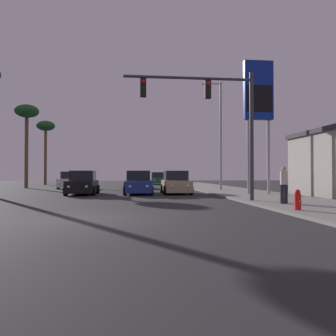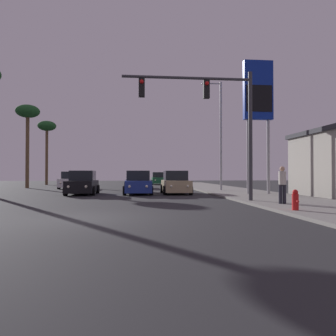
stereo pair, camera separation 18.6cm
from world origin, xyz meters
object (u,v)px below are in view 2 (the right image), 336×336
Objects in this scene: car_black at (83,184)px; fire_hydrant at (295,200)px; street_lamp at (219,130)px; car_blue at (138,184)px; palm_tree_mid at (28,116)px; car_tan at (176,183)px; traffic_light_mast at (215,109)px; palm_tree_far at (47,129)px; pedestrian_on_sidewalk at (282,183)px; car_green at (158,179)px; car_white at (71,181)px; car_silver at (135,181)px; gas_station_sign at (258,98)px.

car_black is 15.41m from fire_hydrant.
car_blue is at bearing -156.12° from street_lamp.
palm_tree_mid is at bearing 126.03° from fire_hydrant.
car_tan is 0.66× the size of traffic_light_mast.
palm_tree_mid is at bearing 128.58° from traffic_light_mast.
palm_tree_far is at bearing -61.38° from car_blue.
palm_tree_far is at bearing 120.80° from pedestrian_on_sidewalk.
car_green is 0.51× the size of palm_tree_far.
car_white is at bearing -45.85° from car_tan.
palm_tree_far is at bearing -64.25° from car_white.
car_white is at bearing 119.24° from fire_hydrant.
street_lamp is at bearing -156.86° from car_blue.
car_silver is at bearing -176.48° from car_white.
car_silver is 20.77m from pedestrian_on_sidewalk.
car_tan is 8.78m from traffic_light_mast.
car_black is at bearing -56.79° from palm_tree_mid.
traffic_light_mast is at bearing 92.22° from car_green.
car_green is 24.60m from gas_station_sign.
car_tan is at bearing 110.52° from pedestrian_on_sidewalk.
street_lamp reaches higher than car_green.
palm_tree_far is (-8.07, 21.25, 6.63)m from car_black.
car_silver is 1.00× the size of car_tan.
car_blue is 9.35m from traffic_light_mast.
fire_hydrant is at bearing 114.57° from car_blue.
car_silver is at bearing 74.23° from car_green.
car_silver is 5.70× the size of fire_hydrant.
pedestrian_on_sidewalk is (3.63, -9.70, 0.27)m from car_tan.
palm_tree_far is at bearing 118.62° from traffic_light_mast.
street_lamp is (2.98, 10.59, 0.43)m from traffic_light_mast.
street_lamp reaches higher than car_black.
car_tan is at bearing -176.74° from car_blue.
palm_tree_far is (-20.03, 23.52, 0.77)m from gas_station_sign.
car_blue is at bearing 82.59° from car_green.
gas_station_sign is 1.05× the size of palm_tree_mid.
traffic_light_mast is at bearing -61.38° from palm_tree_far.
gas_station_sign is (8.08, -2.26, 5.86)m from car_blue.
car_green is at bearing 101.96° from street_lamp.
street_lamp reaches higher than car_tan.
car_white is 23.27m from pedestrian_on_sidewalk.
car_white is 8.29m from palm_tree_mid.
gas_station_sign is at bearing 102.94° from car_green.
car_green is 30.78m from pedestrian_on_sidewalk.
car_green is at bearing 94.76° from fire_hydrant.
car_white and car_green have the same top height.
palm_tree_mid is 1.01× the size of palm_tree_far.
car_blue is at bearing 90.01° from car_silver.
pedestrian_on_sidewalk is at bearing 107.23° from car_silver.
gas_station_sign is (8.32, -12.44, 5.86)m from car_silver.
car_blue is 11.46m from pedestrian_on_sidewalk.
street_lamp is 26.26m from palm_tree_far.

